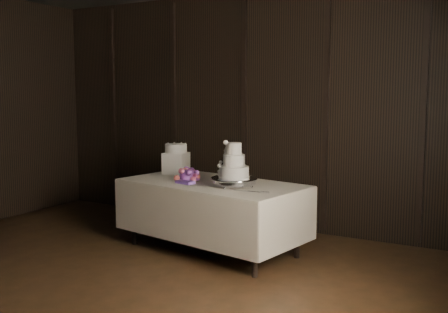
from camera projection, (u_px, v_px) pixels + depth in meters
room at (20, 124)px, 3.76m from camera, size 6.08×7.08×3.08m
display_table at (212, 213)px, 5.69m from camera, size 2.14×1.36×0.76m
cake_stand at (234, 182)px, 5.39m from camera, size 0.50×0.50×0.09m
wedding_cake at (231, 164)px, 5.37m from camera, size 0.33×0.30×0.36m
bouquet at (187, 175)px, 5.69m from camera, size 0.39×0.47×0.20m
box_pedestal at (176, 163)px, 6.26m from camera, size 0.30×0.30×0.25m
small_cake at (176, 148)px, 6.24m from camera, size 0.34×0.34×0.10m
cake_knife at (247, 191)px, 5.11m from camera, size 0.37×0.06×0.01m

